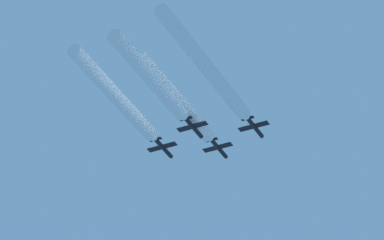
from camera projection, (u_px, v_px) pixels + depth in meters
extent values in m
cylinder|color=black|center=(218.00, 148.00, 356.25)|extent=(1.04, 8.94, 1.04)
cone|color=silver|center=(227.00, 158.00, 360.16)|extent=(0.98, 1.51, 0.98)
ellipsoid|color=#332D14|center=(222.00, 150.00, 357.97)|extent=(0.57, 2.07, 0.47)
cube|color=black|center=(218.00, 147.00, 355.87)|extent=(7.53, 1.79, 0.11)
cube|color=black|center=(211.00, 140.00, 353.22)|extent=(3.20, 1.04, 0.11)
cube|color=silver|center=(212.00, 135.00, 354.01)|extent=(0.09, 1.22, 1.60)
cylinder|color=black|center=(210.00, 138.00, 352.73)|extent=(0.78, 0.56, 0.78)
cylinder|color=black|center=(163.00, 148.00, 353.20)|extent=(1.04, 8.94, 1.04)
cone|color=silver|center=(173.00, 158.00, 357.11)|extent=(0.98, 1.51, 0.98)
ellipsoid|color=#332D14|center=(167.00, 150.00, 354.92)|extent=(0.57, 2.07, 0.47)
cube|color=black|center=(162.00, 147.00, 352.82)|extent=(7.53, 1.79, 0.11)
cube|color=black|center=(155.00, 139.00, 350.17)|extent=(3.20, 1.04, 0.11)
cube|color=silver|center=(156.00, 135.00, 350.96)|extent=(0.09, 1.22, 1.60)
cylinder|color=black|center=(154.00, 138.00, 349.68)|extent=(0.78, 0.56, 0.78)
cylinder|color=black|center=(254.00, 127.00, 345.00)|extent=(1.04, 8.94, 1.04)
cone|color=silver|center=(263.00, 138.00, 348.90)|extent=(0.98, 1.51, 0.98)
ellipsoid|color=#332D14|center=(258.00, 130.00, 346.71)|extent=(0.57, 2.07, 0.47)
cube|color=black|center=(254.00, 126.00, 344.62)|extent=(7.53, 1.79, 0.11)
cube|color=black|center=(248.00, 118.00, 341.96)|extent=(3.20, 1.04, 0.11)
cube|color=silver|center=(248.00, 114.00, 342.76)|extent=(0.09, 1.22, 1.60)
cylinder|color=black|center=(246.00, 117.00, 341.48)|extent=(0.78, 0.56, 0.78)
cylinder|color=black|center=(193.00, 127.00, 342.20)|extent=(1.04, 8.94, 1.04)
cone|color=silver|center=(203.00, 138.00, 346.10)|extent=(0.98, 1.51, 0.98)
ellipsoid|color=#332D14|center=(197.00, 130.00, 343.91)|extent=(0.57, 2.07, 0.47)
cube|color=black|center=(192.00, 127.00, 341.82)|extent=(7.53, 1.79, 0.11)
cube|color=black|center=(186.00, 119.00, 339.16)|extent=(3.20, 1.04, 0.11)
cube|color=silver|center=(186.00, 114.00, 339.96)|extent=(0.09, 1.22, 1.60)
cylinder|color=black|center=(184.00, 117.00, 338.68)|extent=(0.78, 0.56, 0.78)
cylinder|color=white|center=(183.00, 107.00, 341.41)|extent=(1.79, 30.17, 1.79)
cylinder|color=white|center=(176.00, 99.00, 338.70)|extent=(3.39, 34.69, 3.39)
cylinder|color=white|center=(122.00, 103.00, 337.39)|extent=(1.79, 32.75, 1.79)
cylinder|color=white|center=(114.00, 94.00, 334.45)|extent=(3.39, 37.66, 3.39)
cylinder|color=white|center=(213.00, 75.00, 327.43)|extent=(1.79, 37.45, 1.79)
cylinder|color=white|center=(204.00, 64.00, 324.07)|extent=(3.39, 43.07, 3.39)
cylinder|color=white|center=(156.00, 84.00, 327.78)|extent=(1.79, 29.01, 1.79)
cylinder|color=white|center=(149.00, 76.00, 325.18)|extent=(3.39, 33.36, 3.39)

